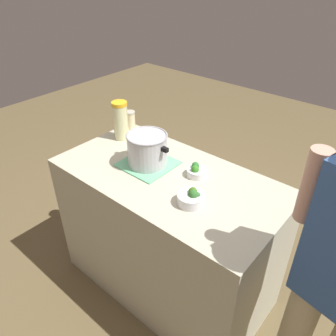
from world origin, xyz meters
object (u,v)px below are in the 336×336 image
at_px(lemonade_pitcher, 121,120).
at_px(mason_jar, 130,120).
at_px(cooking_pot, 147,149).
at_px(broccoli_bowl_back, 151,137).
at_px(broccoli_bowl_front, 192,198).
at_px(broccoli_bowl_center, 196,171).

distance_m(lemonade_pitcher, mason_jar, 0.17).
height_order(cooking_pot, broccoli_bowl_back, cooking_pot).
bearing_deg(cooking_pot, broccoli_bowl_front, -16.43).
xyz_separation_m(mason_jar, broccoli_bowl_center, (0.72, -0.18, -0.04)).
bearing_deg(cooking_pot, broccoli_bowl_center, 17.97).
height_order(lemonade_pitcher, broccoli_bowl_back, lemonade_pitcher).
bearing_deg(broccoli_bowl_center, broccoli_bowl_back, 163.93).
xyz_separation_m(mason_jar, broccoli_bowl_back, (0.24, -0.04, -0.04)).
relative_size(cooking_pot, broccoli_bowl_front, 2.22).
distance_m(cooking_pot, broccoli_bowl_back, 0.31).
bearing_deg(lemonade_pitcher, broccoli_bowl_front, -17.85).
relative_size(cooking_pot, mason_jar, 2.37).
bearing_deg(broccoli_bowl_front, lemonade_pitcher, 162.15).
bearing_deg(mason_jar, broccoli_bowl_front, -25.01).
bearing_deg(cooking_pot, broccoli_bowl_back, 129.11).
bearing_deg(broccoli_bowl_back, broccoli_bowl_center, -16.07).
relative_size(lemonade_pitcher, broccoli_bowl_back, 1.96).
bearing_deg(broccoli_bowl_center, broccoli_bowl_front, -59.34).
height_order(lemonade_pitcher, broccoli_bowl_center, lemonade_pitcher).
xyz_separation_m(cooking_pot, broccoli_bowl_back, (-0.19, 0.23, -0.08)).
bearing_deg(broccoli_bowl_front, broccoli_bowl_center, 120.66).
xyz_separation_m(broccoli_bowl_center, broccoli_bowl_back, (-0.48, 0.14, -0.00)).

